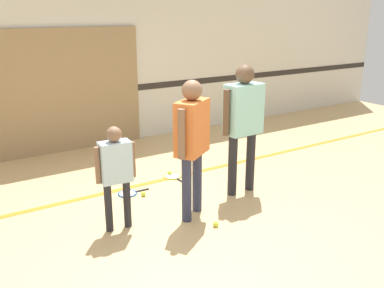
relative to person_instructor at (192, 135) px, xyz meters
The scene contains 12 objects.
ground_plane 1.08m from the person_instructor, 159.22° to the left, with size 16.00×16.00×0.00m, color tan.
wall_back 3.51m from the person_instructor, 93.41° to the left, with size 16.00×0.07×3.20m.
wall_panel 3.43m from the person_instructor, 97.85° to the left, with size 2.73×0.05×2.18m.
floor_stripe 1.62m from the person_instructor, 99.62° to the left, with size 14.40×0.10×0.01m.
person_instructor is the anchor object (origin of this frame).
person_student_left 0.97m from the person_instructor, 169.37° to the left, with size 0.47×0.21×1.24m.
person_student_right 1.01m from the person_instructor, 14.24° to the left, with size 0.68×0.29×1.79m.
racket_spare_on_floor 1.68m from the person_instructor, 70.49° to the left, with size 0.30×0.51×0.03m.
racket_second_spare 1.52m from the person_instructor, 111.69° to the left, with size 0.47×0.28×0.03m.
tennis_ball_near_instructor 1.10m from the person_instructor, 79.15° to the right, with size 0.07×0.07×0.07m, color #CCE038.
tennis_ball_by_spare_racket 1.74m from the person_instructor, 71.95° to the left, with size 0.07×0.07×0.07m, color #CCE038.
tennis_ball_stray_left 1.35m from the person_instructor, 107.44° to the left, with size 0.07×0.07×0.07m, color #CCE038.
Camera 1 is at (-2.39, -4.19, 2.47)m, focal length 40.00 mm.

